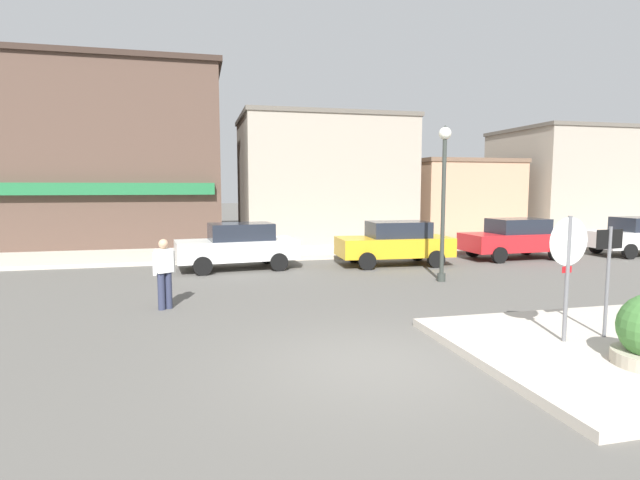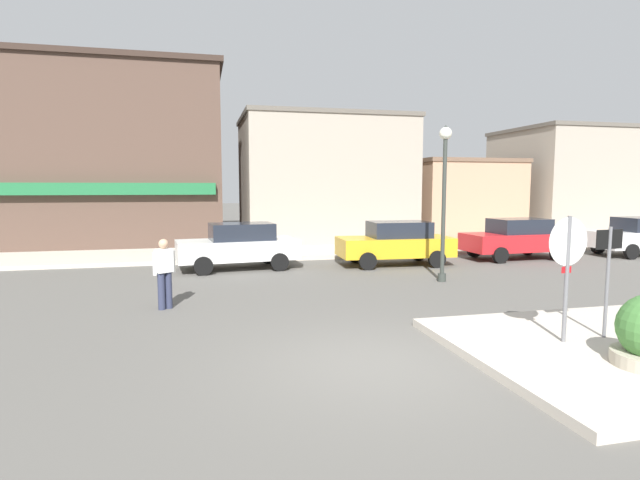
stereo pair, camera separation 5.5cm
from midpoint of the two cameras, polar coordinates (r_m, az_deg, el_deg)
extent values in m
plane|color=#5B5954|center=(8.13, 6.56, -13.95)|extent=(160.00, 160.00, 0.00)
cube|color=beige|center=(20.71, -6.00, -1.45)|extent=(80.00, 4.00, 0.15)
cylinder|color=slate|center=(9.43, 26.48, -4.52)|extent=(0.07, 0.07, 2.30)
cylinder|color=red|center=(9.35, 26.61, -0.15)|extent=(0.76, 0.09, 0.76)
cylinder|color=white|center=(9.33, 26.66, -0.16)|extent=(0.82, 0.10, 0.82)
cube|color=red|center=(9.40, 26.49, -3.06)|extent=(0.20, 0.03, 0.11)
cylinder|color=slate|center=(10.06, 30.10, -4.65)|extent=(0.06, 0.06, 2.10)
cube|color=black|center=(9.96, 30.31, 0.07)|extent=(0.60, 0.08, 0.34)
cube|color=white|center=(9.96, 30.28, 0.07)|extent=(0.54, 0.07, 0.29)
cube|color=black|center=(9.97, 30.26, 0.07)|extent=(0.34, 0.04, 0.08)
cylinder|color=#333833|center=(14.98, 14.05, 3.30)|extent=(0.12, 0.12, 4.20)
cylinder|color=#333833|center=(15.20, 13.85, -4.17)|extent=(0.24, 0.24, 0.24)
sphere|color=white|center=(15.04, 14.27, 11.73)|extent=(0.36, 0.36, 0.36)
cone|color=#333833|center=(15.06, 14.28, 12.28)|extent=(0.32, 0.32, 0.18)
cube|color=white|center=(17.11, -9.31, -1.08)|extent=(4.16, 2.11, 0.66)
cube|color=#1E232D|center=(17.07, -8.85, 0.97)|extent=(2.21, 1.60, 0.56)
cylinder|color=black|center=(16.15, -13.10, -2.91)|extent=(0.62, 0.24, 0.60)
cylinder|color=black|center=(17.82, -13.71, -2.09)|extent=(0.62, 0.24, 0.60)
cylinder|color=black|center=(16.60, -4.55, -2.52)|extent=(0.62, 0.24, 0.60)
cylinder|color=black|center=(18.23, -5.93, -1.76)|extent=(0.62, 0.24, 0.60)
cube|color=gold|center=(17.95, 8.61, -0.73)|extent=(4.07, 1.88, 0.66)
cube|color=#1E232D|center=(17.94, 9.10, 1.21)|extent=(2.14, 1.49, 0.56)
cylinder|color=black|center=(16.82, 5.57, -2.42)|extent=(0.61, 0.21, 0.60)
cylinder|color=black|center=(18.44, 4.08, -1.66)|extent=(0.61, 0.21, 0.60)
cylinder|color=black|center=(17.68, 13.31, -2.14)|extent=(0.61, 0.21, 0.60)
cylinder|color=black|center=(19.22, 11.24, -1.44)|extent=(0.61, 0.21, 0.60)
cube|color=red|center=(20.72, 21.48, -0.18)|extent=(4.06, 1.84, 0.66)
cube|color=#1E232D|center=(20.76, 21.88, 1.50)|extent=(2.13, 1.46, 0.56)
cylinder|color=black|center=(19.35, 20.00, -1.65)|extent=(0.61, 0.20, 0.60)
cylinder|color=black|center=(20.75, 17.29, -1.06)|extent=(0.61, 0.20, 0.60)
cylinder|color=black|center=(20.88, 25.56, -1.33)|extent=(0.61, 0.20, 0.60)
cylinder|color=black|center=(22.18, 22.69, -0.81)|extent=(0.61, 0.20, 0.60)
cylinder|color=black|center=(22.64, 32.10, -1.14)|extent=(0.60, 0.19, 0.60)
cylinder|color=black|center=(23.87, 29.25, -0.66)|extent=(0.60, 0.19, 0.60)
cylinder|color=#2D334C|center=(11.91, -17.55, -5.60)|extent=(0.16, 0.16, 0.85)
cylinder|color=#2D334C|center=(12.00, -16.80, -5.50)|extent=(0.16, 0.16, 0.85)
cube|color=white|center=(11.84, -17.28, -2.25)|extent=(0.42, 0.38, 0.54)
sphere|color=tan|center=(11.79, -17.33, -0.42)|extent=(0.22, 0.22, 0.22)
cylinder|color=white|center=(11.73, -18.25, -2.60)|extent=(0.12, 0.12, 0.52)
cylinder|color=white|center=(11.96, -16.31, -2.38)|extent=(0.12, 0.12, 0.52)
cube|color=brown|center=(27.79, -23.54, 8.21)|extent=(11.43, 9.97, 8.10)
cube|color=#1E6638|center=(22.71, -25.65, 5.29)|extent=(10.85, 0.40, 0.50)
cube|color=#352721|center=(28.28, -23.91, 16.68)|extent=(11.77, 10.27, 0.24)
cube|color=#9E9384|center=(25.70, 0.44, 6.65)|extent=(8.11, 6.11, 6.06)
cube|color=#5E584F|center=(25.93, 0.45, 13.59)|extent=(8.27, 6.23, 0.20)
cube|color=tan|center=(29.20, 14.94, 4.39)|extent=(5.50, 6.16, 4.04)
cube|color=brown|center=(29.22, 15.05, 8.55)|extent=(5.61, 6.28, 0.20)
cube|color=#9E9384|center=(33.12, 27.74, 5.66)|extent=(8.74, 6.23, 5.87)
cube|color=#5E584F|center=(33.27, 28.00, 10.89)|extent=(8.92, 6.36, 0.20)
camera|label=1|loc=(0.03, -89.87, 0.01)|focal=28.00mm
camera|label=2|loc=(0.03, 90.13, -0.01)|focal=28.00mm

